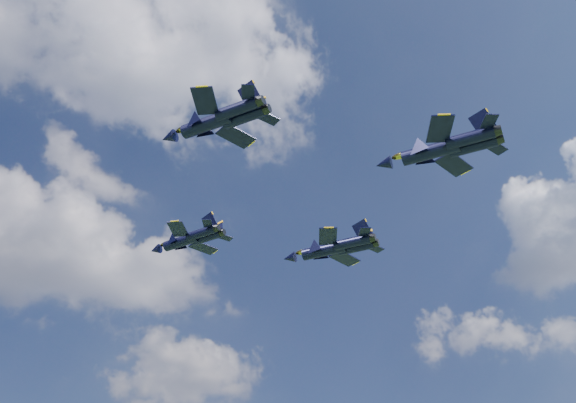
# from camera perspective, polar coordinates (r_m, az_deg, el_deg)

# --- Properties ---
(jet_lead) EXTENTS (12.08, 12.56, 3.35)m
(jet_lead) POSITION_cam_1_polar(r_m,az_deg,el_deg) (98.98, -9.65, -3.57)
(jet_lead) COLOR black
(jet_left) EXTENTS (13.81, 13.55, 3.72)m
(jet_left) POSITION_cam_1_polar(r_m,az_deg,el_deg) (78.78, -7.52, 6.77)
(jet_left) COLOR black
(jet_right) EXTENTS (15.23, 14.12, 4.00)m
(jet_right) POSITION_cam_1_polar(r_m,az_deg,el_deg) (102.73, 2.94, -4.39)
(jet_right) COLOR black
(jet_slot) EXTENTS (15.33, 14.32, 4.04)m
(jet_slot) POSITION_cam_1_polar(r_m,az_deg,el_deg) (82.99, 12.16, 4.29)
(jet_slot) COLOR black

